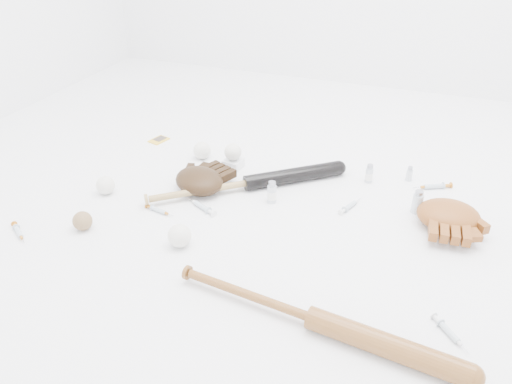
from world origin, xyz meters
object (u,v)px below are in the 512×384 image
(bat_dark, at_px, (247,183))
(glove_dark, at_px, (199,180))
(bat_wood, at_px, (312,318))
(pedestal, at_px, (233,164))

(bat_dark, xyz_separation_m, glove_dark, (-0.17, -0.07, 0.01))
(bat_wood, xyz_separation_m, glove_dark, (-0.58, 0.52, 0.01))
(pedestal, bearing_deg, bat_wood, -54.12)
(bat_wood, bearing_deg, glove_dark, 144.89)
(bat_dark, bearing_deg, pedestal, 90.57)
(bat_dark, distance_m, pedestal, 0.19)
(bat_wood, xyz_separation_m, pedestal, (-0.53, 0.73, -0.01))
(bat_dark, bearing_deg, glove_dark, 162.36)
(bat_dark, distance_m, glove_dark, 0.18)
(pedestal, bearing_deg, glove_dark, -103.78)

